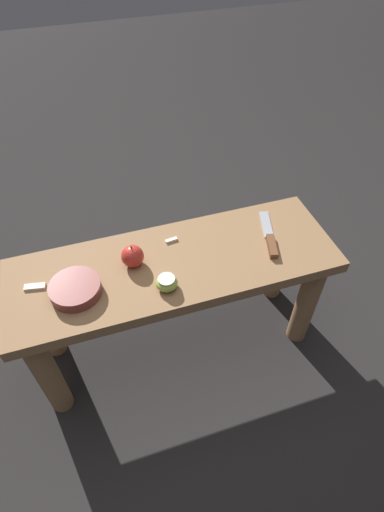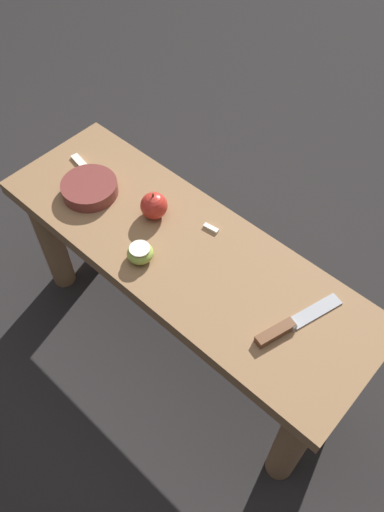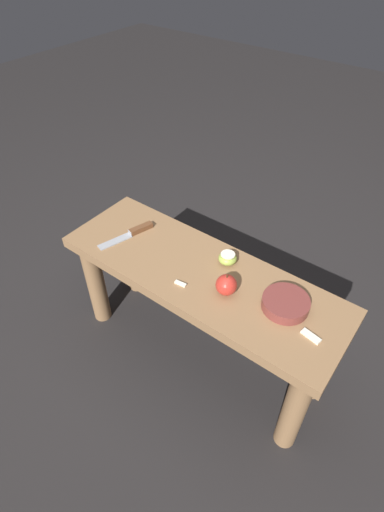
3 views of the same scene
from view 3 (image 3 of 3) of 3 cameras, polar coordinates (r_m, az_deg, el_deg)
The scene contains 8 objects.
ground_plane at distance 1.73m, azimuth 1.00°, elevation -13.22°, with size 8.00×8.00×0.00m, color black.
wooden_bench at distance 1.45m, azimuth 1.17°, elevation -5.30°, with size 1.04×0.35×0.47m.
knife at distance 1.53m, azimuth -8.32°, elevation 3.42°, with size 0.09×0.22×0.02m.
apple_whole at distance 1.28m, azimuth 4.93°, elevation -4.13°, with size 0.07×0.07×0.08m.
apple_cut at distance 1.39m, azimuth 5.11°, elevation -0.30°, with size 0.06×0.06×0.04m.
apple_slice_near_knife at distance 1.32m, azimuth -1.65°, elevation -3.96°, with size 0.04×0.02×0.01m.
apple_slice_center at distance 1.24m, azimuth 16.63°, elevation -10.92°, with size 0.06×0.03×0.01m.
bowl at distance 1.28m, azimuth 13.22°, elevation -6.61°, with size 0.15×0.15×0.04m.
Camera 3 is at (0.56, -0.79, 1.43)m, focal length 28.00 mm.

